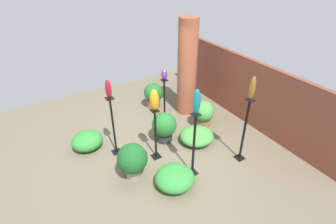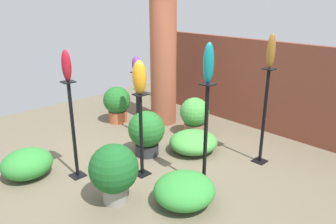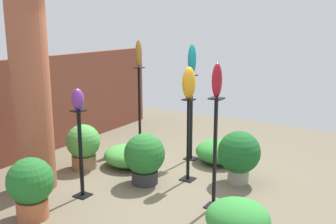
{
  "view_description": "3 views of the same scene",
  "coord_description": "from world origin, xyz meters",
  "px_view_note": "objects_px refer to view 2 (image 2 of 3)",
  "views": [
    {
      "loc": [
        4.11,
        -2.23,
        3.98
      ],
      "look_at": [
        -0.2,
        0.32,
        0.92
      ],
      "focal_mm": 28.0,
      "sensor_mm": 36.0,
      "label": 1
    },
    {
      "loc": [
        3.39,
        -2.84,
        2.47
      ],
      "look_at": [
        0.29,
        0.17,
        0.96
      ],
      "focal_mm": 35.0,
      "sensor_mm": 36.0,
      "label": 2
    },
    {
      "loc": [
        -4.82,
        -2.79,
        2.31
      ],
      "look_at": [
        0.01,
        0.19,
        1.01
      ],
      "focal_mm": 42.0,
      "sensor_mm": 36.0,
      "label": 3
    }
  ],
  "objects_px": {
    "art_vase_ruby": "(66,66)",
    "art_vase_teal": "(209,63)",
    "art_vase_bronze": "(271,51)",
    "potted_plant_front_left": "(194,115)",
    "potted_plant_mid_right": "(147,132)",
    "pedestal_amber": "(141,139)",
    "brick_pillar": "(163,59)",
    "potted_plant_back_center": "(117,103)",
    "art_vase_amber": "(139,77)",
    "pedestal_ruby": "(74,135)",
    "art_vase_violet": "(136,64)",
    "pedestal_teal": "(205,141)",
    "pedestal_violet": "(138,106)",
    "potted_plant_walkway_edge": "(114,170)",
    "pedestal_bronze": "(264,121)"
  },
  "relations": [
    {
      "from": "art_vase_ruby",
      "to": "art_vase_teal",
      "type": "relative_size",
      "value": 0.82
    },
    {
      "from": "art_vase_bronze",
      "to": "potted_plant_front_left",
      "type": "relative_size",
      "value": 0.69
    },
    {
      "from": "potted_plant_mid_right",
      "to": "potted_plant_front_left",
      "type": "xyz_separation_m",
      "value": [
        -0.01,
        1.19,
        -0.01
      ]
    },
    {
      "from": "pedestal_amber",
      "to": "potted_plant_front_left",
      "type": "height_order",
      "value": "pedestal_amber"
    },
    {
      "from": "art_vase_ruby",
      "to": "brick_pillar",
      "type": "bearing_deg",
      "value": 106.9
    },
    {
      "from": "pedestal_amber",
      "to": "potted_plant_back_center",
      "type": "height_order",
      "value": "pedestal_amber"
    },
    {
      "from": "pedestal_amber",
      "to": "art_vase_amber",
      "type": "xyz_separation_m",
      "value": [
        0.0,
        -0.0,
        0.9
      ]
    },
    {
      "from": "pedestal_ruby",
      "to": "art_vase_teal",
      "type": "relative_size",
      "value": 2.79
    },
    {
      "from": "art_vase_ruby",
      "to": "art_vase_amber",
      "type": "height_order",
      "value": "art_vase_ruby"
    },
    {
      "from": "brick_pillar",
      "to": "art_vase_bronze",
      "type": "distance_m",
      "value": 2.39
    },
    {
      "from": "pedestal_ruby",
      "to": "art_vase_violet",
      "type": "distance_m",
      "value": 1.9
    },
    {
      "from": "pedestal_teal",
      "to": "pedestal_violet",
      "type": "bearing_deg",
      "value": 165.57
    },
    {
      "from": "potted_plant_back_center",
      "to": "potted_plant_front_left",
      "type": "relative_size",
      "value": 1.04
    },
    {
      "from": "brick_pillar",
      "to": "art_vase_ruby",
      "type": "height_order",
      "value": "brick_pillar"
    },
    {
      "from": "art_vase_ruby",
      "to": "pedestal_teal",
      "type": "bearing_deg",
      "value": 37.58
    },
    {
      "from": "art_vase_violet",
      "to": "pedestal_ruby",
      "type": "bearing_deg",
      "value": -69.05
    },
    {
      "from": "pedestal_amber",
      "to": "potted_plant_walkway_edge",
      "type": "height_order",
      "value": "pedestal_amber"
    },
    {
      "from": "pedestal_ruby",
      "to": "potted_plant_back_center",
      "type": "distance_m",
      "value": 2.25
    },
    {
      "from": "brick_pillar",
      "to": "art_vase_ruby",
      "type": "xyz_separation_m",
      "value": [
        0.74,
        -2.43,
        0.31
      ]
    },
    {
      "from": "pedestal_ruby",
      "to": "potted_plant_back_center",
      "type": "relative_size",
      "value": 1.88
    },
    {
      "from": "pedestal_ruby",
      "to": "pedestal_bronze",
      "type": "distance_m",
      "value": 2.82
    },
    {
      "from": "art_vase_ruby",
      "to": "art_vase_violet",
      "type": "xyz_separation_m",
      "value": [
        -0.64,
        1.66,
        -0.29
      ]
    },
    {
      "from": "pedestal_bronze",
      "to": "art_vase_bronze",
      "type": "relative_size",
      "value": 3.03
    },
    {
      "from": "potted_plant_back_center",
      "to": "potted_plant_walkway_edge",
      "type": "bearing_deg",
      "value": -36.42
    },
    {
      "from": "pedestal_ruby",
      "to": "pedestal_amber",
      "type": "bearing_deg",
      "value": 49.28
    },
    {
      "from": "potted_plant_mid_right",
      "to": "pedestal_ruby",
      "type": "bearing_deg",
      "value": -98.16
    },
    {
      "from": "art_vase_violet",
      "to": "pedestal_violet",
      "type": "bearing_deg",
      "value": 0.0
    },
    {
      "from": "art_vase_bronze",
      "to": "art_vase_teal",
      "type": "distance_m",
      "value": 1.2
    },
    {
      "from": "pedestal_teal",
      "to": "pedestal_bronze",
      "type": "bearing_deg",
      "value": 82.42
    },
    {
      "from": "art_vase_teal",
      "to": "potted_plant_walkway_edge",
      "type": "xyz_separation_m",
      "value": [
        -0.55,
        -1.09,
        -1.27
      ]
    },
    {
      "from": "potted_plant_mid_right",
      "to": "art_vase_amber",
      "type": "bearing_deg",
      "value": -46.82
    },
    {
      "from": "pedestal_violet",
      "to": "art_vase_teal",
      "type": "relative_size",
      "value": 2.35
    },
    {
      "from": "potted_plant_mid_right",
      "to": "art_vase_teal",
      "type": "bearing_deg",
      "value": -3.06
    },
    {
      "from": "brick_pillar",
      "to": "potted_plant_walkway_edge",
      "type": "xyz_separation_m",
      "value": [
        1.64,
        -2.4,
        -0.88
      ]
    },
    {
      "from": "art_vase_teal",
      "to": "brick_pillar",
      "type": "bearing_deg",
      "value": 149.28
    },
    {
      "from": "pedestal_teal",
      "to": "art_vase_teal",
      "type": "height_order",
      "value": "art_vase_teal"
    },
    {
      "from": "pedestal_violet",
      "to": "art_vase_bronze",
      "type": "xyz_separation_m",
      "value": [
        2.25,
        0.65,
        1.2
      ]
    },
    {
      "from": "art_vase_teal",
      "to": "potted_plant_walkway_edge",
      "type": "bearing_deg",
      "value": -116.82
    },
    {
      "from": "pedestal_ruby",
      "to": "potted_plant_front_left",
      "type": "height_order",
      "value": "pedestal_ruby"
    },
    {
      "from": "pedestal_ruby",
      "to": "art_vase_violet",
      "type": "relative_size",
      "value": 5.01
    },
    {
      "from": "pedestal_bronze",
      "to": "pedestal_teal",
      "type": "bearing_deg",
      "value": -97.58
    },
    {
      "from": "potted_plant_mid_right",
      "to": "potted_plant_walkway_edge",
      "type": "height_order",
      "value": "potted_plant_walkway_edge"
    },
    {
      "from": "pedestal_bronze",
      "to": "art_vase_amber",
      "type": "height_order",
      "value": "art_vase_amber"
    },
    {
      "from": "pedestal_bronze",
      "to": "art_vase_amber",
      "type": "bearing_deg",
      "value": -122.02
    },
    {
      "from": "art_vase_amber",
      "to": "pedestal_teal",
      "type": "bearing_deg",
      "value": 25.76
    },
    {
      "from": "pedestal_violet",
      "to": "potted_plant_walkway_edge",
      "type": "distance_m",
      "value": 2.25
    },
    {
      "from": "potted_plant_back_center",
      "to": "potted_plant_front_left",
      "type": "xyz_separation_m",
      "value": [
        1.56,
        0.64,
        -0.02
      ]
    },
    {
      "from": "pedestal_bronze",
      "to": "art_vase_amber",
      "type": "xyz_separation_m",
      "value": [
        -1.0,
        -1.6,
        0.77
      ]
    },
    {
      "from": "potted_plant_back_center",
      "to": "potted_plant_walkway_edge",
      "type": "relative_size",
      "value": 0.97
    },
    {
      "from": "brick_pillar",
      "to": "potted_plant_mid_right",
      "type": "relative_size",
      "value": 3.54
    }
  ]
}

